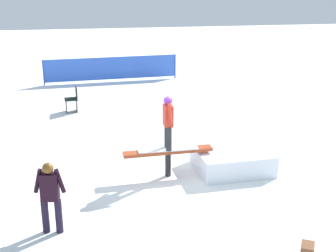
{
  "coord_description": "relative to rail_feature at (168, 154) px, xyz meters",
  "views": [
    {
      "loc": [
        1.69,
        10.27,
        4.8
      ],
      "look_at": [
        0.0,
        0.0,
        1.28
      ],
      "focal_mm": 50.0,
      "sensor_mm": 36.0,
      "label": 1
    }
  ],
  "objects": [
    {
      "name": "ground_plane",
      "position": [
        0.0,
        0.0,
        -0.58
      ],
      "size": [
        60.0,
        60.0,
        0.0
      ],
      "primitive_type": "plane",
      "color": "white"
    },
    {
      "name": "rail_feature",
      "position": [
        0.0,
        0.0,
        0.0
      ],
      "size": [
        2.18,
        0.42,
        0.68
      ],
      "rotation": [
        0.0,
        0.0,
        0.07
      ],
      "color": "black",
      "rests_on": "ground"
    },
    {
      "name": "snow_kicker_ramp",
      "position": [
        -1.64,
        -0.11,
        -0.31
      ],
      "size": [
        1.89,
        1.61,
        0.53
      ],
      "primitive_type": "cube",
      "rotation": [
        0.0,
        0.0,
        0.07
      ],
      "color": "white",
      "rests_on": "ground"
    },
    {
      "name": "main_rider_on_rail",
      "position": [
        0.0,
        0.0,
        0.75
      ],
      "size": [
        1.46,
        0.67,
        1.32
      ],
      "rotation": [
        0.0,
        0.0,
        0.04
      ],
      "color": "white",
      "rests_on": "rail_feature"
    },
    {
      "name": "bystander_black",
      "position": [
        2.59,
        2.17,
        0.23
      ],
      "size": [
        0.61,
        0.25,
        1.44
      ],
      "rotation": [
        0.0,
        0.0,
        6.12
      ],
      "color": "#21172D",
      "rests_on": "ground"
    },
    {
      "name": "folding_chair",
      "position": [
        2.43,
        -5.86,
        -0.16
      ],
      "size": [
        0.48,
        0.48,
        0.88
      ],
      "rotation": [
        0.0,
        0.0,
        1.67
      ],
      "color": "#3F3F44",
      "rests_on": "ground"
    },
    {
      "name": "safety_fence",
      "position": [
        0.85,
        -10.28,
        0.02
      ],
      "size": [
        5.88,
        0.51,
        1.1
      ],
      "rotation": [
        0.0,
        0.0,
        6.36
      ],
      "color": "blue",
      "rests_on": "ground"
    }
  ]
}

